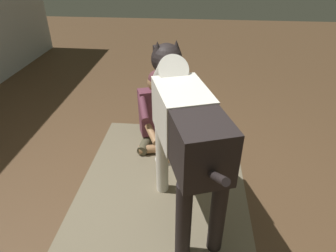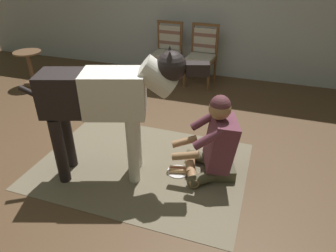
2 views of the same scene
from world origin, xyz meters
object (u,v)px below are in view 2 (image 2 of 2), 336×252
dining_chair_left_of_pair (167,49)px  hot_dog_on_plate (178,170)px  person_sitting_on_floor (215,143)px  large_dog (108,98)px  dining_chair_right_of_pair (202,52)px  round_side_table (30,65)px

dining_chair_left_of_pair → hot_dog_on_plate: bearing=-68.9°
person_sitting_on_floor → dining_chair_left_of_pair: bearing=118.7°
hot_dog_on_plate → large_dog: bearing=-161.5°
dining_chair_right_of_pair → large_dog: large_dog is taller
dining_chair_right_of_pair → large_dog: 2.76m
large_dog → dining_chair_left_of_pair: bearing=97.6°
large_dog → round_side_table: size_ratio=2.86×
dining_chair_right_of_pair → large_dog: (-0.25, -2.73, 0.31)m
large_dog → round_side_table: 3.05m
dining_chair_right_of_pair → round_side_table: bearing=-159.8°
person_sitting_on_floor → hot_dog_on_plate: bearing=-161.5°
dining_chair_left_of_pair → hot_dog_on_plate: (0.97, -2.52, -0.52)m
dining_chair_right_of_pair → hot_dog_on_plate: dining_chair_right_of_pair is taller
person_sitting_on_floor → round_side_table: size_ratio=1.53×
dining_chair_right_of_pair → person_sitting_on_floor: 2.51m
large_dog → round_side_table: large_dog is taller
dining_chair_right_of_pair → large_dog: size_ratio=0.60×
hot_dog_on_plate → round_side_table: round_side_table is taller
round_side_table → hot_dog_on_plate: bearing=-26.4°
dining_chair_left_of_pair → large_dog: large_dog is taller
hot_dog_on_plate → round_side_table: (-3.08, 1.52, 0.32)m
dining_chair_left_of_pair → hot_dog_on_plate: size_ratio=4.42×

